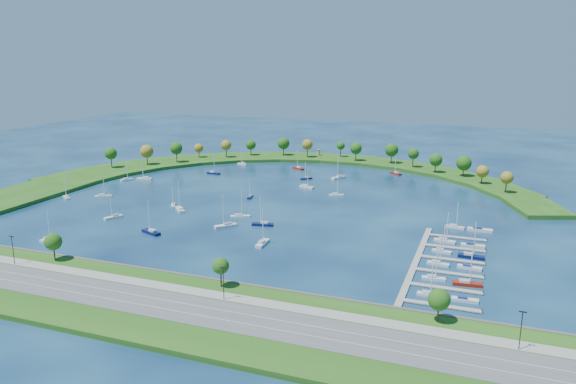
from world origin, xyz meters
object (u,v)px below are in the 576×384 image
(moored_boat_5, at_px, (250,196))
(docked_boat_2, at_px, (434,277))
(moored_boat_10, at_px, (67,197))
(docked_boat_7, at_px, (471,256))
(dock_system, at_px, (437,264))
(moored_boat_8, at_px, (336,194))
(moored_boat_3, at_px, (263,224))
(docked_boat_10, at_px, (455,226))
(moored_boat_4, at_px, (173,204))
(moored_boat_19, at_px, (213,173))
(moored_boat_12, at_px, (49,238))
(moored_boat_7, at_px, (242,164))
(docked_boat_3, at_px, (467,283))
(docked_boat_8, at_px, (445,240))
(harbor_tower, at_px, (319,152))
(moored_boat_20, at_px, (226,225))
(docked_boat_5, at_px, (469,267))
(docked_boat_4, at_px, (438,263))
(moored_boat_2, at_px, (298,168))
(docked_boat_6, at_px, (442,250))
(docked_boat_9, at_px, (472,245))
(moored_boat_6, at_px, (396,173))
(moored_boat_13, at_px, (103,196))
(moored_boat_14, at_px, (145,178))
(moored_boat_9, at_px, (180,209))
(moored_boat_16, at_px, (240,216))
(docked_boat_11, at_px, (480,230))
(moored_boat_21, at_px, (151,231))
(docked_boat_0, at_px, (429,293))
(moored_boat_17, at_px, (307,186))
(moored_boat_11, at_px, (114,216))
(docked_boat_1, at_px, (465,300))
(moored_boat_18, at_px, (306,178))
(moored_boat_1, at_px, (127,179))
(moored_boat_15, at_px, (262,242))

(moored_boat_5, bearing_deg, docked_boat_2, 41.61)
(moored_boat_10, height_order, docked_boat_7, docked_boat_7)
(dock_system, xyz_separation_m, moored_boat_8, (-59.36, 81.73, 0.53))
(moored_boat_3, bearing_deg, docked_boat_10, -174.84)
(moored_boat_4, distance_m, moored_boat_19, 74.95)
(moored_boat_12, height_order, moored_boat_19, moored_boat_19)
(moored_boat_7, relative_size, docked_boat_3, 0.84)
(moored_boat_8, height_order, docked_boat_8, docked_boat_8)
(harbor_tower, xyz_separation_m, moored_boat_20, (11.79, -168.90, -3.25))
(moored_boat_5, height_order, docked_boat_5, moored_boat_5)
(docked_boat_4, bearing_deg, moored_boat_2, 132.47)
(docked_boat_6, bearing_deg, docked_boat_9, 51.97)
(moored_boat_6, bearing_deg, docked_boat_3, 146.43)
(moored_boat_13, xyz_separation_m, docked_boat_2, (171.59, -50.54, -0.03))
(moored_boat_4, height_order, moored_boat_14, moored_boat_14)
(dock_system, xyz_separation_m, moored_boat_9, (-120.62, 28.64, 0.62))
(moored_boat_16, bearing_deg, moored_boat_6, 38.92)
(moored_boat_16, height_order, docked_boat_11, moored_boat_16)
(moored_boat_13, bearing_deg, docked_boat_10, -30.55)
(moored_boat_14, relative_size, moored_boat_20, 0.92)
(moored_boat_21, distance_m, docked_boat_5, 124.41)
(moored_boat_6, relative_size, moored_boat_8, 1.10)
(moored_boat_3, bearing_deg, dock_system, 151.52)
(docked_boat_0, bearing_deg, docked_boat_11, 82.06)
(moored_boat_12, bearing_deg, moored_boat_20, -56.07)
(moored_boat_12, distance_m, moored_boat_17, 137.20)
(moored_boat_11, xyz_separation_m, docked_boat_11, (154.60, 37.92, -0.16))
(docked_boat_4, bearing_deg, moored_boat_10, 178.03)
(moored_boat_14, height_order, docked_boat_11, moored_boat_14)
(moored_boat_13, height_order, docked_boat_4, moored_boat_13)
(moored_boat_13, height_order, docked_boat_5, moored_boat_13)
(moored_boat_7, bearing_deg, docked_boat_9, 160.05)
(moored_boat_16, xyz_separation_m, moored_boat_17, (9.67, 64.88, -0.00))
(docked_boat_0, bearing_deg, moored_boat_10, 165.31)
(moored_boat_4, distance_m, moored_boat_17, 76.13)
(dock_system, relative_size, docked_boat_1, 10.33)
(docked_boat_7, bearing_deg, moored_boat_20, -177.84)
(moored_boat_18, bearing_deg, docked_boat_5, 90.44)
(moored_boat_1, xyz_separation_m, docked_boat_5, (194.89, -73.57, -0.27))
(harbor_tower, relative_size, moored_boat_17, 0.34)
(moored_boat_8, height_order, moored_boat_21, moored_boat_21)
(docked_boat_6, bearing_deg, moored_boat_12, -157.85)
(moored_boat_1, relative_size, moored_boat_20, 0.78)
(moored_boat_17, bearing_deg, moored_boat_9, -107.34)
(moored_boat_19, xyz_separation_m, docked_boat_6, (145.43, -94.08, -0.05))
(docked_boat_8, bearing_deg, docked_boat_10, 91.72)
(moored_boat_3, height_order, moored_boat_15, moored_boat_15)
(moored_boat_10, height_order, moored_boat_12, moored_boat_12)
(moored_boat_18, bearing_deg, moored_boat_12, 26.51)
(moored_boat_6, distance_m, moored_boat_16, 128.12)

